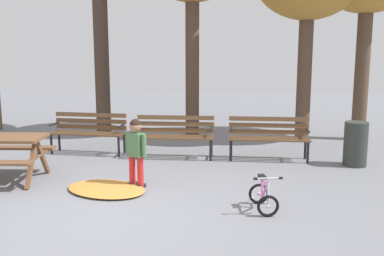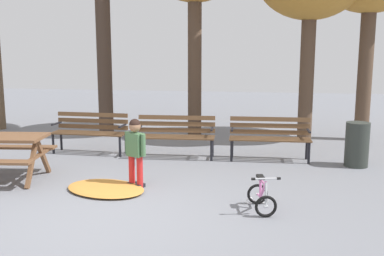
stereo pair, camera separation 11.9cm
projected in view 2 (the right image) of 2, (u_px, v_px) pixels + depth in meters
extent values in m
plane|color=slate|center=(100.00, 216.00, 6.01)|extent=(36.00, 36.00, 0.00)
cube|color=brown|center=(6.00, 147.00, 8.15)|extent=(1.82, 0.46, 0.04)
cube|color=brown|center=(32.00, 163.00, 7.35)|extent=(0.13, 0.57, 0.76)
cube|color=brown|center=(43.00, 156.00, 7.84)|extent=(0.13, 0.57, 0.76)
cube|color=brown|center=(37.00, 156.00, 7.58)|extent=(0.21, 1.10, 0.04)
cube|color=brown|center=(92.00, 132.00, 9.72)|extent=(1.60, 0.12, 0.03)
cube|color=brown|center=(90.00, 133.00, 9.61)|extent=(1.60, 0.12, 0.03)
cube|color=brown|center=(88.00, 134.00, 9.49)|extent=(1.60, 0.12, 0.03)
cube|color=brown|center=(85.00, 135.00, 9.37)|extent=(1.60, 0.12, 0.03)
cube|color=brown|center=(93.00, 127.00, 9.74)|extent=(1.60, 0.09, 0.09)
cube|color=brown|center=(93.00, 121.00, 9.72)|extent=(1.60, 0.09, 0.09)
cube|color=brown|center=(92.00, 115.00, 9.70)|extent=(1.60, 0.09, 0.09)
cylinder|color=black|center=(120.00, 146.00, 9.29)|extent=(0.05, 0.05, 0.44)
cylinder|color=black|center=(126.00, 143.00, 9.64)|extent=(0.05, 0.05, 0.44)
cube|color=black|center=(122.00, 126.00, 9.39)|extent=(0.05, 0.40, 0.03)
cylinder|color=black|center=(53.00, 143.00, 9.57)|extent=(0.05, 0.05, 0.44)
cylinder|color=black|center=(61.00, 140.00, 9.92)|extent=(0.05, 0.05, 0.44)
cube|color=black|center=(56.00, 124.00, 9.68)|extent=(0.05, 0.40, 0.03)
cube|color=brown|center=(176.00, 135.00, 9.31)|extent=(1.60, 0.16, 0.03)
cube|color=brown|center=(176.00, 136.00, 9.19)|extent=(1.60, 0.16, 0.03)
cube|color=brown|center=(175.00, 138.00, 9.07)|extent=(1.60, 0.16, 0.03)
cube|color=brown|center=(174.00, 139.00, 8.96)|extent=(1.60, 0.16, 0.03)
cube|color=brown|center=(177.00, 130.00, 9.33)|extent=(1.60, 0.13, 0.09)
cube|color=brown|center=(177.00, 124.00, 9.31)|extent=(1.60, 0.13, 0.09)
cube|color=brown|center=(177.00, 118.00, 9.28)|extent=(1.60, 0.13, 0.09)
cylinder|color=black|center=(211.00, 150.00, 8.93)|extent=(0.05, 0.05, 0.44)
cylinder|color=black|center=(213.00, 146.00, 9.29)|extent=(0.05, 0.05, 0.44)
cube|color=black|center=(212.00, 129.00, 9.04)|extent=(0.06, 0.40, 0.03)
cylinder|color=black|center=(138.00, 148.00, 9.09)|extent=(0.05, 0.05, 0.44)
cylinder|color=black|center=(141.00, 145.00, 9.44)|extent=(0.05, 0.05, 0.44)
cube|color=black|center=(139.00, 127.00, 9.20)|extent=(0.06, 0.40, 0.03)
cube|color=brown|center=(269.00, 137.00, 9.10)|extent=(1.60, 0.13, 0.03)
cube|color=brown|center=(270.00, 138.00, 8.98)|extent=(1.60, 0.13, 0.03)
cube|color=brown|center=(270.00, 140.00, 8.86)|extent=(1.60, 0.13, 0.03)
cube|color=brown|center=(270.00, 141.00, 8.74)|extent=(1.60, 0.13, 0.03)
cube|color=brown|center=(269.00, 132.00, 9.12)|extent=(1.60, 0.11, 0.09)
cube|color=brown|center=(270.00, 126.00, 9.09)|extent=(1.60, 0.11, 0.09)
cube|color=brown|center=(270.00, 119.00, 9.07)|extent=(1.60, 0.11, 0.09)
cylinder|color=black|center=(309.00, 153.00, 8.71)|extent=(0.05, 0.05, 0.44)
cylinder|color=black|center=(307.00, 149.00, 9.06)|extent=(0.05, 0.05, 0.44)
cube|color=black|center=(309.00, 131.00, 8.82)|extent=(0.06, 0.40, 0.03)
cylinder|color=black|center=(232.00, 151.00, 8.89)|extent=(0.05, 0.05, 0.44)
cylinder|color=black|center=(232.00, 147.00, 9.24)|extent=(0.05, 0.05, 0.44)
cube|color=black|center=(232.00, 129.00, 9.00)|extent=(0.06, 0.40, 0.03)
cylinder|color=red|center=(140.00, 172.00, 7.20)|extent=(0.10, 0.10, 0.51)
cube|color=black|center=(140.00, 186.00, 7.24)|extent=(0.15, 0.18, 0.06)
cylinder|color=red|center=(132.00, 171.00, 7.30)|extent=(0.10, 0.10, 0.51)
cube|color=black|center=(132.00, 184.00, 7.34)|extent=(0.15, 0.18, 0.06)
cube|color=#477047|center=(135.00, 145.00, 7.17)|extent=(0.31, 0.26, 0.38)
sphere|color=#996B4C|center=(135.00, 126.00, 7.12)|extent=(0.19, 0.19, 0.19)
sphere|color=black|center=(135.00, 124.00, 7.12)|extent=(0.18, 0.18, 0.18)
cylinder|color=#477047|center=(143.00, 145.00, 7.07)|extent=(0.08, 0.08, 0.36)
cylinder|color=#477047|center=(127.00, 142.00, 7.27)|extent=(0.08, 0.08, 0.36)
torus|color=black|center=(266.00, 206.00, 5.94)|extent=(0.30, 0.11, 0.30)
cylinder|color=silver|center=(266.00, 206.00, 5.94)|extent=(0.06, 0.05, 0.04)
torus|color=black|center=(257.00, 194.00, 6.45)|extent=(0.30, 0.11, 0.30)
cylinder|color=silver|center=(257.00, 194.00, 6.45)|extent=(0.06, 0.05, 0.04)
torus|color=white|center=(265.00, 200.00, 6.47)|extent=(0.11, 0.05, 0.11)
torus|color=white|center=(250.00, 201.00, 6.46)|extent=(0.11, 0.05, 0.11)
cylinder|color=pink|center=(263.00, 190.00, 6.09)|extent=(0.11, 0.31, 0.32)
cylinder|color=pink|center=(260.00, 188.00, 6.25)|extent=(0.05, 0.08, 0.27)
cylinder|color=pink|center=(259.00, 196.00, 6.35)|extent=(0.07, 0.20, 0.05)
cylinder|color=silver|center=(266.00, 194.00, 5.93)|extent=(0.05, 0.08, 0.32)
cylinder|color=pink|center=(263.00, 182.00, 6.09)|extent=(0.11, 0.32, 0.05)
cube|color=black|center=(260.00, 177.00, 6.24)|extent=(0.13, 0.19, 0.04)
cylinder|color=silver|center=(266.00, 179.00, 5.91)|extent=(0.34, 0.10, 0.02)
cylinder|color=black|center=(279.00, 178.00, 5.93)|extent=(0.06, 0.05, 0.04)
cylinder|color=black|center=(253.00, 179.00, 5.90)|extent=(0.06, 0.05, 0.04)
ellipsoid|color=#C68438|center=(106.00, 188.00, 7.09)|extent=(1.55, 1.30, 0.07)
cylinder|color=#2D332D|center=(357.00, 144.00, 8.49)|extent=(0.44, 0.44, 0.85)
cylinder|color=#423328|center=(104.00, 47.00, 11.30)|extent=(0.37, 0.37, 4.49)
cylinder|color=brown|center=(195.00, 66.00, 11.50)|extent=(0.35, 0.35, 3.55)
cylinder|color=brown|center=(307.00, 78.00, 10.69)|extent=(0.34, 0.34, 3.06)
cylinder|color=brown|center=(365.00, 74.00, 10.78)|extent=(0.34, 0.34, 3.23)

